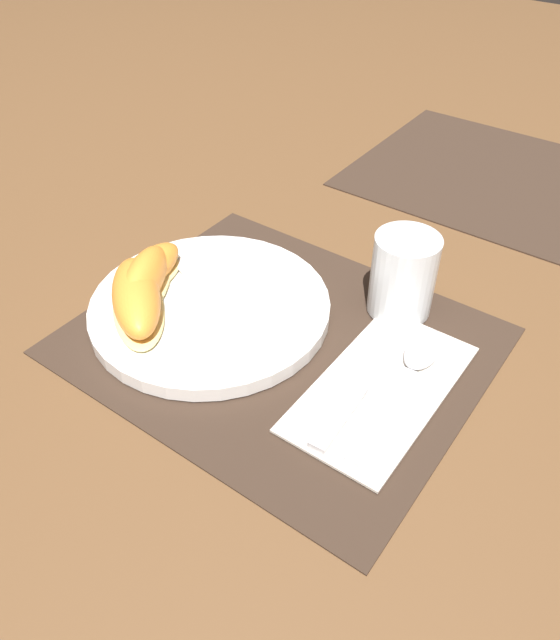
{
  "coord_description": "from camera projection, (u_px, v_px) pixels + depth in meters",
  "views": [
    {
      "loc": [
        0.28,
        -0.39,
        0.44
      ],
      "look_at": [
        -0.0,
        0.01,
        0.02
      ],
      "focal_mm": 35.0,
      "sensor_mm": 36.0,
      "label": 1
    }
  ],
  "objects": [
    {
      "name": "citrus_wedge_0",
      "position": [
        148.0,
        271.0,
        0.68
      ],
      "size": [
        0.06,
        0.11,
        0.04
      ],
      "color": "#F4DB84",
      "rests_on": "plate"
    },
    {
      "name": "spoon",
      "position": [
        414.0,
        365.0,
        0.61
      ],
      "size": [
        0.04,
        0.19,
        0.01
      ],
      "color": "silver",
      "rests_on": "napkin"
    },
    {
      "name": "citrus_wedge_2",
      "position": [
        137.0,
        299.0,
        0.64
      ],
      "size": [
        0.14,
        0.13,
        0.04
      ],
      "color": "#F4DB84",
      "rests_on": "plate"
    },
    {
      "name": "juice_glass",
      "position": [
        403.0,
        279.0,
        0.66
      ],
      "size": [
        0.07,
        0.07,
        0.09
      ],
      "color": "silver",
      "rests_on": "placemat"
    },
    {
      "name": "plate",
      "position": [
        210.0,
        307.0,
        0.67
      ],
      "size": [
        0.26,
        0.26,
        0.02
      ],
      "color": "white",
      "rests_on": "placemat"
    },
    {
      "name": "placemat",
      "position": [
        280.0,
        340.0,
        0.65
      ],
      "size": [
        0.4,
        0.34,
        0.0
      ],
      "color": "#38281E",
      "rests_on": "ground_plane"
    },
    {
      "name": "napkin",
      "position": [
        383.0,
        385.0,
        0.59
      ],
      "size": [
        0.11,
        0.21,
        0.0
      ],
      "color": "silver",
      "rests_on": "placemat"
    },
    {
      "name": "placemat_far",
      "position": [
        500.0,
        178.0,
        0.91
      ],
      "size": [
        0.4,
        0.34,
        0.0
      ],
      "color": "#38281E",
      "rests_on": "ground_plane"
    },
    {
      "name": "knife",
      "position": [
        367.0,
        378.0,
        0.6
      ],
      "size": [
        0.03,
        0.21,
        0.01
      ],
      "color": "silver",
      "rests_on": "napkin"
    },
    {
      "name": "fork",
      "position": [
        212.0,
        296.0,
        0.67
      ],
      "size": [
        0.18,
        0.1,
        0.0
      ],
      "color": "silver",
      "rests_on": "plate"
    },
    {
      "name": "citrus_wedge_1",
      "position": [
        145.0,
        281.0,
        0.66
      ],
      "size": [
        0.08,
        0.12,
        0.05
      ],
      "color": "#F4DB84",
      "rests_on": "plate"
    },
    {
      "name": "ground_plane",
      "position": [
        280.0,
        342.0,
        0.65
      ],
      "size": [
        3.0,
        3.0,
        0.0
      ],
      "primitive_type": "plane",
      "color": "brown"
    }
  ]
}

